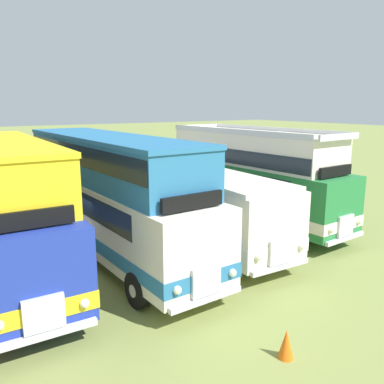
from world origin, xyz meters
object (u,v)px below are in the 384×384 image
at_px(bus_fifth_in_row, 194,199).
at_px(bus_sixth_in_row, 252,175).
at_px(bus_third_in_row, 5,205).
at_px(bus_fourth_in_row, 110,191).
at_px(cone_near_end, 286,344).

height_order(bus_fifth_in_row, bus_sixth_in_row, bus_sixth_in_row).
relative_size(bus_third_in_row, bus_sixth_in_row, 1.00).
bearing_deg(bus_fourth_in_row, bus_fifth_in_row, -2.95).
distance_m(bus_fourth_in_row, bus_sixth_in_row, 7.17).
bearing_deg(bus_fifth_in_row, bus_sixth_in_row, 7.74).
xyz_separation_m(bus_fifth_in_row, cone_near_end, (-2.79, -7.94, -1.41)).
bearing_deg(bus_fifth_in_row, bus_third_in_row, 179.84).
bearing_deg(bus_third_in_row, bus_fourth_in_row, 2.65).
distance_m(bus_third_in_row, bus_fifth_in_row, 7.19).
xyz_separation_m(bus_fourth_in_row, cone_near_end, (0.79, -8.12, -2.13)).
xyz_separation_m(bus_fourth_in_row, bus_fifth_in_row, (3.59, -0.18, -0.72)).
bearing_deg(bus_sixth_in_row, cone_near_end, -127.08).
relative_size(bus_fifth_in_row, bus_sixth_in_row, 1.04).
xyz_separation_m(bus_third_in_row, bus_sixth_in_row, (10.73, 0.47, -0.11)).
bearing_deg(bus_third_in_row, cone_near_end, -61.24).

